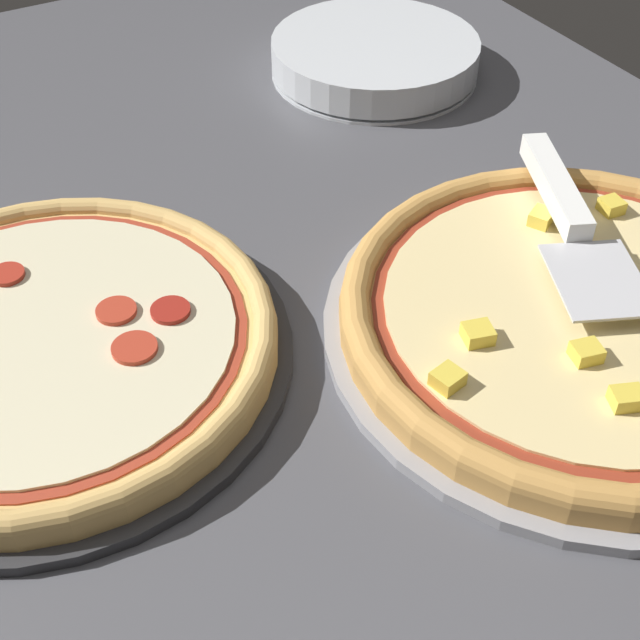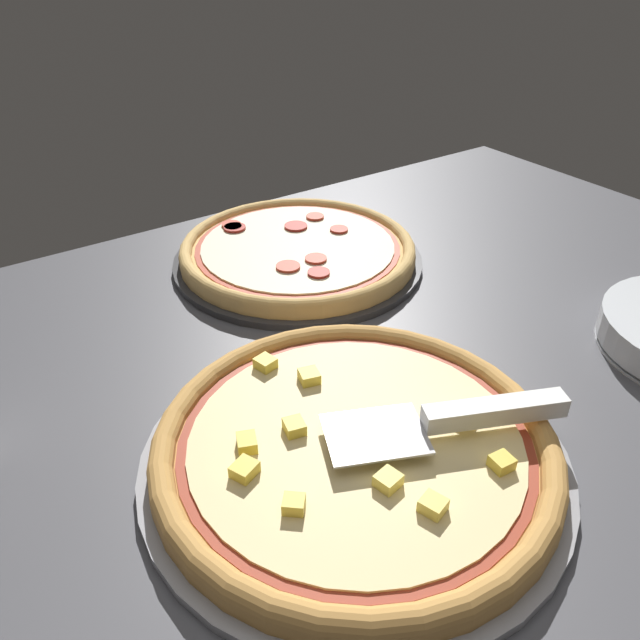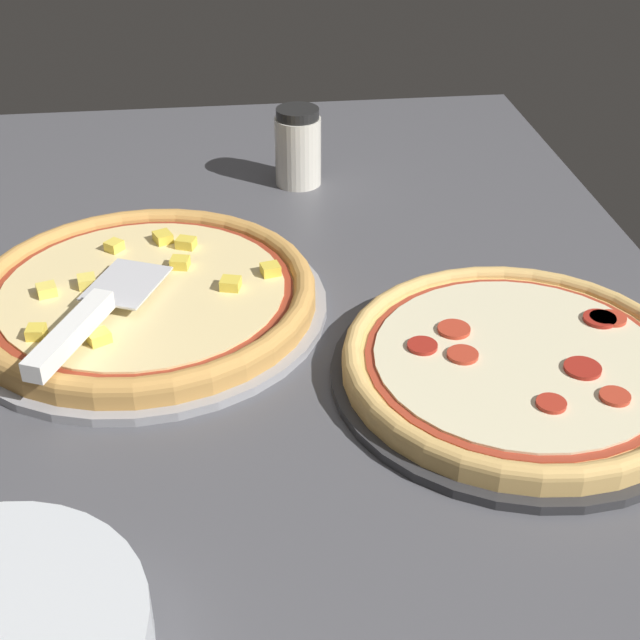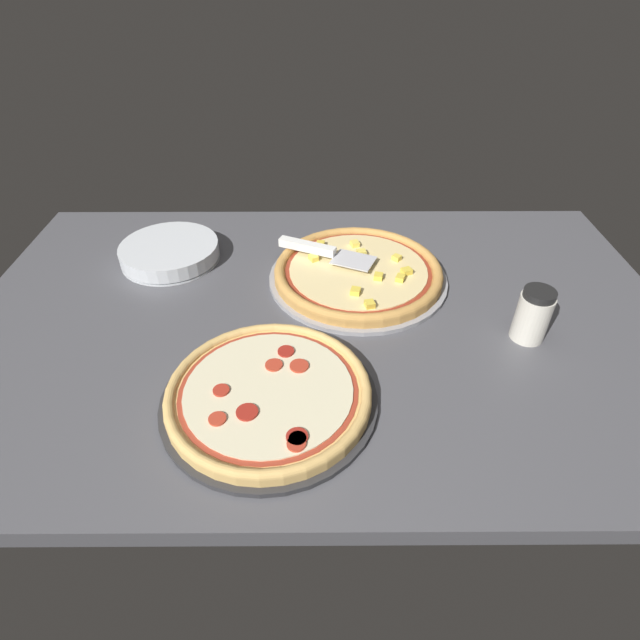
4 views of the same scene
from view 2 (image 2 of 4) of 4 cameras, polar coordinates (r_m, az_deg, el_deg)
name	(u,v)px [view 2 (image 2 of 4)]	position (r cm, az deg, el deg)	size (l,w,h in cm)	color
ground_plane	(344,375)	(74.96, 2.22, -5.05)	(150.10, 96.44, 3.60)	#4C4C51
pizza_pan_front	(354,458)	(61.67, 3.17, -12.47)	(41.04, 41.04, 1.00)	#939399
pizza_front	(355,444)	(60.38, 3.22, -11.26)	(38.58, 38.58, 3.18)	#C68E47
pizza_pan_back	(298,260)	(95.00, -2.02, 5.51)	(37.43, 37.43, 1.00)	#2D2D30
pizza_back	(298,249)	(94.17, -2.05, 6.51)	(35.19, 35.19, 2.62)	#DBAD60
serving_spatula	(472,415)	(60.91, 13.70, -8.47)	(23.18, 13.51, 2.00)	silver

